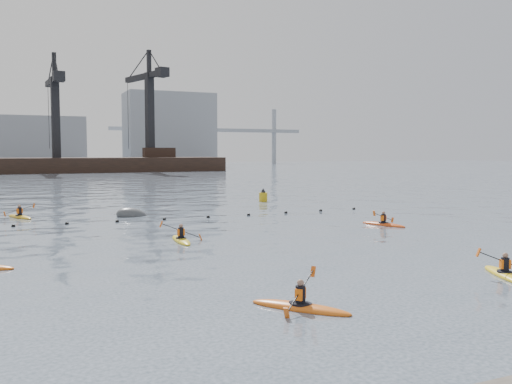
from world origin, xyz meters
TOP-DOWN VIEW (x-y plane):
  - ground at (0.00, 0.00)m, footprint 400.00×400.00m
  - float_line at (-0.50, 22.53)m, footprint 33.24×0.73m
  - barge_pier at (-0.22, 110.00)m, footprint 72.00×19.30m
  - skyline at (2.23, 150.27)m, footprint 141.00×28.00m
  - kayaker_0 at (-0.46, 1.04)m, footprint 2.39×2.75m
  - kayaker_1 at (8.17, 1.65)m, footprint 1.98×3.03m
  - kayaker_3 at (-0.33, 13.69)m, footprint 2.14×3.12m
  - kayaker_4 at (12.47, 14.38)m, footprint 2.01×3.07m
  - kayaker_5 at (-7.63, 27.38)m, footprint 1.98×3.11m
  - mooring_buoy at (-0.51, 25.25)m, footprint 2.53×1.54m
  - nav_buoy at (12.30, 31.50)m, footprint 0.74×0.74m

SIDE VIEW (x-z plane):
  - ground at x=0.00m, z-range 0.00..0.00m
  - mooring_buoy at x=-0.51m, z-range -0.78..0.78m
  - float_line at x=-0.50m, z-range -0.09..0.15m
  - kayaker_1 at x=8.17m, z-range -0.48..0.66m
  - kayaker_4 at x=12.47m, z-range -0.45..0.63m
  - kayaker_0 at x=-0.46m, z-range -0.49..0.67m
  - kayaker_3 at x=-0.33m, z-range -0.50..0.68m
  - kayaker_5 at x=-7.63m, z-range -0.42..0.61m
  - nav_buoy at x=12.30m, z-range -0.27..1.09m
  - barge_pier at x=-0.22m, z-range -12.86..16.64m
  - skyline at x=2.23m, z-range -1.75..20.25m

